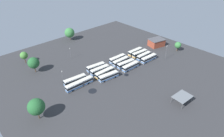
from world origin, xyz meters
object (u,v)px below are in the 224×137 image
tree_northeast (36,107)px  lamp_post_far_corner (166,52)px  bus_row1_slot3 (131,66)px  bus_row2_slot3 (109,76)px  bus_row0_slot1 (140,54)px  bus_row2_slot1 (100,70)px  tree_northwest (70,33)px  maintenance_shelter (182,97)px  tree_south_edge (24,55)px  bus_row0_slot3 (149,58)px  depot_building (156,42)px  tree_west_edge (33,63)px  bus_row0_slot2 (144,56)px  bus_row3_slot2 (80,84)px  bus_row1_slot0 (117,59)px  lamp_post_by_building (70,53)px  bus_row2_slot2 (105,73)px  bus_row1_slot2 (126,64)px  lamp_post_mid_lot (63,77)px  bus_row1_slot1 (121,61)px  tree_north_edge (178,45)px  bus_row0_slot0 (135,52)px  bus_row3_slot1 (75,80)px  bus_row2_slot0 (96,67)px

tree_northeast → lamp_post_far_corner: bearing=175.0°
bus_row1_slot3 → bus_row2_slot3: same height
bus_row0_slot1 → bus_row2_slot1: size_ratio=0.99×
tree_northeast → tree_northwest: 81.62m
bus_row1_slot3 → maintenance_shelter: bearing=83.2°
tree_south_edge → bus_row0_slot3: bearing=138.7°
bus_row0_slot3 → depot_building: 24.22m
bus_row1_slot3 → bus_row2_slot3: 16.43m
tree_south_edge → depot_building: bearing=152.9°
bus_row0_slot1 → tree_west_edge: bearing=-25.8°
bus_row0_slot1 → bus_row0_slot2: size_ratio=1.05×
bus_row2_slot1 → bus_row3_slot2: same height
bus_row1_slot0 → tree_northeast: (57.73, 11.99, 4.65)m
lamp_post_by_building → tree_south_edge: bearing=-31.5°
bus_row0_slot3 → tree_west_edge: tree_west_edge is taller
bus_row1_slot3 → bus_row0_slot3: bearing=175.2°
bus_row1_slot3 → bus_row2_slot2: bearing=-18.6°
bus_row1_slot2 → bus_row1_slot3: (0.11, 3.86, -0.00)m
lamp_post_mid_lot → bus_row2_slot3: bearing=145.9°
bus_row2_slot1 → lamp_post_mid_lot: size_ratio=1.58×
tree_northeast → lamp_post_by_building: bearing=-137.3°
bus_row0_slot1 → bus_row1_slot1: size_ratio=1.00×
tree_north_edge → bus_row1_slot2: bearing=-13.5°
depot_building → lamp_post_by_building: lamp_post_by_building is taller
bus_row0_slot1 → tree_northeast: tree_northeast is taller
lamp_post_by_building → tree_north_edge: lamp_post_by_building is taller
bus_row0_slot0 → bus_row2_slot3: bearing=16.1°
bus_row2_slot3 → tree_north_edge: bearing=172.9°
tree_north_edge → lamp_post_far_corner: bearing=4.2°
bus_row3_slot2 → bus_row3_slot1: bearing=-91.8°
bus_row0_slot0 → bus_row2_slot1: (32.19, 1.37, 0.00)m
bus_row1_slot3 → bus_row2_slot0: (15.44, -13.28, -0.00)m
bus_row1_slot3 → tree_northwest: 61.16m
bus_row1_slot0 → bus_row1_slot1: size_ratio=0.99×
depot_building → lamp_post_far_corner: 20.57m
depot_building → tree_northeast: bearing=5.4°
bus_row1_slot2 → bus_row3_slot1: bearing=-11.8°
bus_row1_slot1 → tree_west_edge: bearing=-32.7°
bus_row0_slot1 → tree_north_edge: (-24.92, 12.85, 2.56)m
bus_row1_slot0 → bus_row1_slot1: bearing=78.5°
tree_northwest → tree_west_edge: 47.34m
bus_row2_slot0 → lamp_post_far_corner: size_ratio=1.22×
bus_row1_slot3 → bus_row3_slot1: size_ratio=0.94×
bus_row1_slot1 → depot_building: bearing=-178.7°
maintenance_shelter → tree_west_edge: bearing=-61.6°
maintenance_shelter → tree_northwest: 96.68m
maintenance_shelter → tree_south_edge: 93.69m
bus_row0_slot0 → lamp_post_by_building: bearing=-35.0°
bus_row0_slot3 → depot_building: bearing=-155.2°
bus_row2_slot2 → maintenance_shelter: maintenance_shelter is taller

